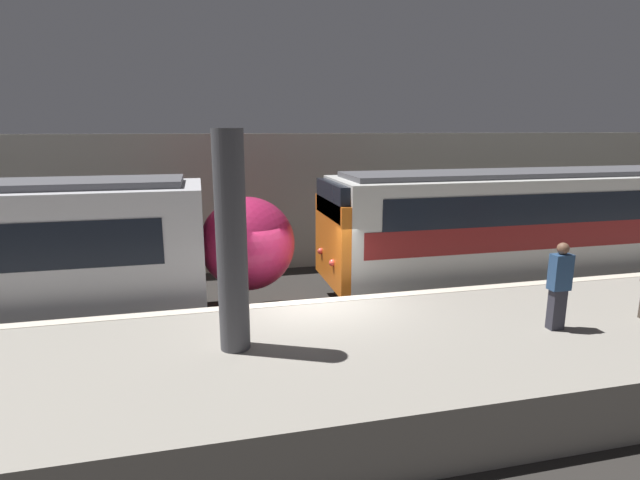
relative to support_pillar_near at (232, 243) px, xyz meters
name	(u,v)px	position (x,y,z in m)	size (l,w,h in m)	color
ground_plane	(314,343)	(1.91, 2.16, -2.98)	(120.00, 120.00, 0.00)	#282623
platform	(344,371)	(1.91, -0.28, -2.44)	(40.00, 4.88, 1.09)	gray
station_rear_barrier	(272,203)	(1.91, 8.63, -0.63)	(50.00, 0.15, 4.69)	#B2AD9E
support_pillar_near	(232,243)	(0.00, 0.00, 0.00)	(0.52, 0.52, 3.80)	#47474C
train_boxy	(575,228)	(10.55, 4.31, -1.08)	(15.64, 2.87, 3.68)	black
person_waiting	(559,284)	(6.07, -0.59, -0.99)	(0.38, 0.24, 1.71)	#2D2D38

